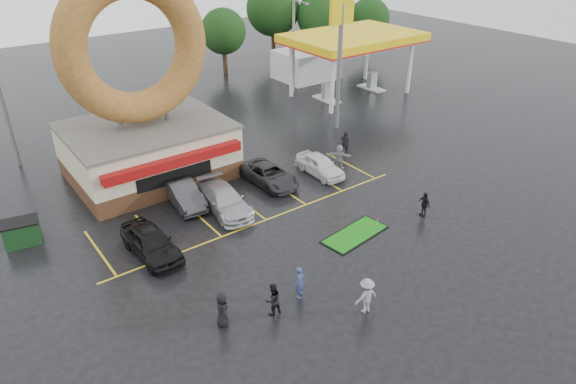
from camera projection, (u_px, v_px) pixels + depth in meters
ground at (301, 246)px, 27.81m from camera, size 120.00×120.00×0.00m
donut_shop at (143, 113)px, 33.25m from camera, size 10.20×8.70×13.50m
gas_station at (332, 51)px, 51.21m from camera, size 12.30×13.65×5.90m
shell_sign at (341, 38)px, 39.50m from camera, size 2.20×0.36×10.60m
streetlight_left at (3, 101)px, 34.35m from camera, size 0.40×2.21×9.00m
streetlight_mid at (185, 65)px, 42.35m from camera, size 0.40×2.21×9.00m
streetlight_right at (294, 44)px, 49.30m from camera, size 0.40×2.21×9.00m
tree_far_a at (321, 16)px, 60.02m from camera, size 5.60×5.60×8.00m
tree_far_b at (369, 19)px, 62.04m from camera, size 4.90×4.90×7.00m
tree_far_c at (273, 9)px, 60.44m from camera, size 6.30×6.30×9.00m
tree_far_d at (223, 31)px, 55.49m from camera, size 4.90×4.90×7.00m
car_black at (151, 242)px, 26.78m from camera, size 2.09×4.69×1.57m
car_dgrey at (183, 194)px, 31.53m from camera, size 1.90×4.52×1.45m
car_silver at (225, 200)px, 30.82m from camera, size 2.55×5.17×1.44m
car_grey at (269, 175)px, 33.93m from camera, size 2.34×4.75×1.30m
car_white at (320, 165)px, 35.15m from camera, size 1.71×4.09×1.38m
person_blue at (300, 282)px, 23.84m from camera, size 0.72×0.66×1.66m
person_blackjkt at (273, 299)px, 22.81m from camera, size 0.79×0.62×1.61m
person_hoodie at (366, 296)px, 22.89m from camera, size 1.22×0.79×1.79m
person_bystander at (222, 310)px, 22.19m from camera, size 0.70×0.92×1.67m
person_cameraman at (424, 204)px, 30.29m from camera, size 0.54×0.96×1.55m
person_walker_near at (339, 157)px, 35.86m from camera, size 1.44×1.60×1.77m
person_walker_far at (345, 142)px, 38.16m from camera, size 0.74×0.73×1.73m
dumpster at (22, 233)px, 27.81m from camera, size 2.00×1.53×1.30m
putting_green at (355, 234)px, 28.80m from camera, size 4.26×2.28×0.51m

